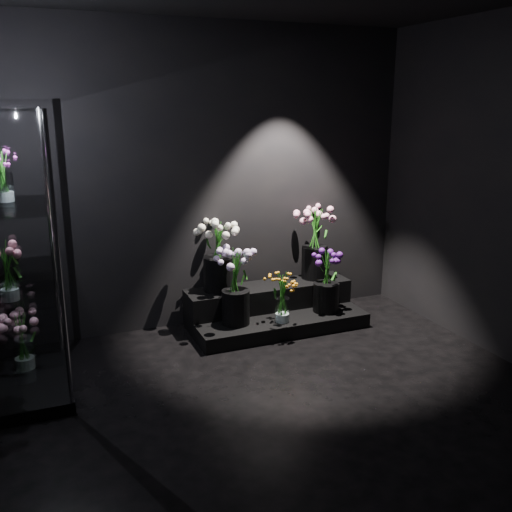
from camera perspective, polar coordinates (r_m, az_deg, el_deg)
floor at (r=4.06m, az=4.63°, el=-16.02°), size 4.00×4.00×0.00m
wall_back at (r=5.37m, az=-4.78°, el=7.70°), size 4.00×0.00×4.00m
display_riser at (r=5.56m, az=1.70°, el=-5.29°), size 1.64×0.73×0.37m
display_case at (r=4.33m, az=-22.87°, el=-0.30°), size 0.56×0.94×2.06m
bouquet_orange_bells at (r=5.20m, az=2.67°, el=-4.09°), size 0.27×0.27×0.47m
bouquet_lilac at (r=5.11m, az=-2.06°, el=-2.55°), size 0.45×0.45×0.70m
bouquet_purple at (r=5.47m, az=7.08°, el=-2.25°), size 0.42×0.42×0.60m
bouquet_cream_roses at (r=5.32m, az=-3.81°, el=0.54°), size 0.48×0.48×0.69m
bouquet_pink_roses at (r=5.71m, az=5.93°, el=1.78°), size 0.50×0.50×0.71m
bouquet_case_pink at (r=4.14m, az=-23.63°, el=-1.26°), size 0.32×0.32×0.40m
bouquet_case_magenta at (r=4.40m, az=-23.96°, el=7.56°), size 0.27×0.27×0.39m
bouquet_case_base_pink at (r=4.76m, az=-22.31°, el=-7.73°), size 0.45×0.45×0.45m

